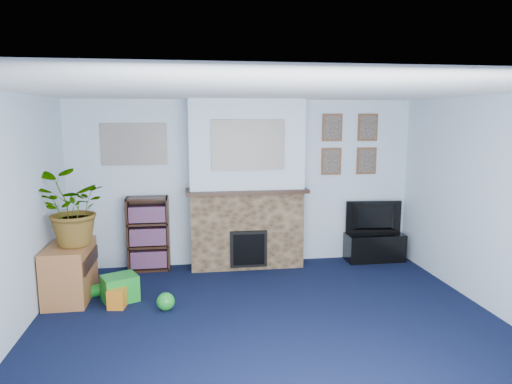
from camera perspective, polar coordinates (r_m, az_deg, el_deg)
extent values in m
cube|color=black|center=(4.89, 1.99, -16.82)|extent=(5.00, 4.50, 0.01)
cube|color=white|center=(4.39, 2.17, 12.54)|extent=(5.00, 4.50, 0.01)
cube|color=silver|center=(6.68, -1.42, 1.14)|extent=(5.00, 0.04, 2.40)
cube|color=silver|center=(2.41, 12.12, -14.25)|extent=(5.00, 0.04, 2.40)
cube|color=silver|center=(4.73, -29.28, -3.51)|extent=(0.04, 4.50, 2.40)
cube|color=silver|center=(5.51, 28.57, -1.77)|extent=(0.04, 4.50, 2.40)
cube|color=brown|center=(6.61, -1.19, -4.69)|extent=(1.60, 0.40, 1.10)
cube|color=brown|center=(6.43, -1.22, 5.75)|extent=(1.60, 0.40, 1.30)
cube|color=brown|center=(6.47, -1.17, 0.19)|extent=(1.72, 0.50, 0.05)
cube|color=brown|center=(6.47, -0.94, -7.11)|extent=(0.52, 0.08, 0.52)
cube|color=brown|center=(6.43, -0.90, -7.21)|extent=(0.44, 0.02, 0.44)
cube|color=gray|center=(6.21, -0.97, 5.90)|extent=(1.00, 0.03, 0.68)
cube|color=gray|center=(6.60, -14.97, 5.79)|extent=(0.90, 0.03, 0.58)
cube|color=brown|center=(6.87, 9.50, 7.95)|extent=(0.30, 0.03, 0.40)
cube|color=brown|center=(7.06, 13.79, 7.84)|extent=(0.30, 0.03, 0.40)
cube|color=brown|center=(6.90, 9.39, 3.79)|extent=(0.30, 0.03, 0.40)
cube|color=brown|center=(7.09, 13.64, 3.80)|extent=(0.30, 0.03, 0.40)
cube|color=black|center=(7.18, 14.58, -6.54)|extent=(0.87, 0.37, 0.41)
imported|color=black|center=(7.09, 14.67, -3.15)|extent=(0.86, 0.18, 0.49)
cube|color=black|center=(6.77, -13.20, -4.82)|extent=(0.58, 0.02, 1.05)
cube|color=black|center=(6.67, -15.65, -5.13)|extent=(0.03, 0.28, 1.05)
cube|color=black|center=(6.62, -10.91, -5.05)|extent=(0.03, 0.28, 1.05)
cube|color=black|center=(6.79, -13.13, -9.27)|extent=(0.56, 0.28, 0.03)
cube|color=black|center=(6.69, -13.23, -6.55)|extent=(0.56, 0.28, 0.03)
cube|color=black|center=(6.61, -13.34, -3.79)|extent=(0.56, 0.28, 0.03)
cube|color=black|center=(6.54, -13.46, -0.76)|extent=(0.56, 0.28, 0.03)
cube|color=black|center=(6.73, -13.18, -8.05)|extent=(0.50, 0.22, 0.24)
cube|color=black|center=(6.64, -13.29, -5.33)|extent=(0.50, 0.22, 0.24)
cube|color=black|center=(6.57, -13.40, -2.62)|extent=(0.50, 0.22, 0.22)
cube|color=#9B5D31|center=(5.95, -22.23, -9.01)|extent=(0.47, 0.85, 0.66)
imported|color=#26661E|center=(5.71, -22.33, -2.00)|extent=(0.93, 0.85, 0.88)
cube|color=gold|center=(6.43, -1.39, 1.00)|extent=(0.09, 0.06, 0.13)
cylinder|color=#B2BFC6|center=(6.48, 1.91, 1.15)|extent=(0.05, 0.05, 0.16)
sphere|color=slate|center=(6.39, -5.52, 0.86)|extent=(0.14, 0.14, 0.14)
cylinder|color=orange|center=(6.54, 4.38, 1.03)|extent=(0.06, 0.06, 0.11)
cube|color=#198C26|center=(5.75, -16.63, -11.58)|extent=(0.48, 0.44, 0.31)
sphere|color=#198C26|center=(5.38, -11.22, -13.40)|extent=(0.20, 0.20, 0.20)
cube|color=orange|center=(5.57, -16.98, -12.61)|extent=(0.21, 0.21, 0.22)
cylinder|color=#198C26|center=(6.00, -18.92, -11.51)|extent=(0.35, 0.15, 0.20)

